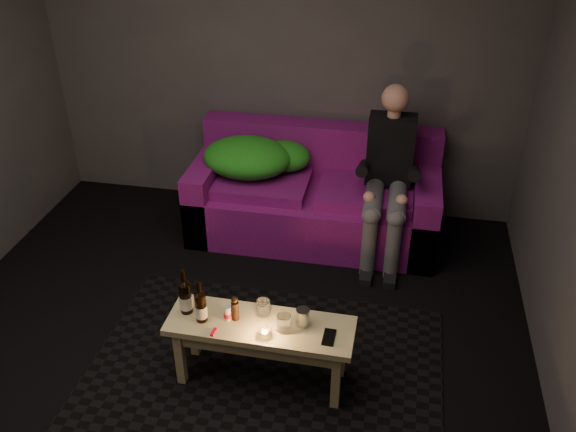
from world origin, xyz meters
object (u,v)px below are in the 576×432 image
sofa (315,198)px  coffee_table (261,334)px  beer_bottle_b (201,306)px  steel_cup (303,317)px  person (388,173)px  beer_bottle_a (185,297)px

sofa → coffee_table: 1.74m
beer_bottle_b → steel_cup: beer_bottle_b is taller
sofa → beer_bottle_b: (-0.40, -1.77, 0.24)m
sofa → person: 0.71m
beer_bottle_b → sofa: bearing=77.4°
coffee_table → sofa: bearing=88.2°
coffee_table → person: bearing=68.1°
beer_bottle_b → steel_cup: size_ratio=2.53×
beer_bottle_b → coffee_table: bearing=5.7°
person → coffee_table: 1.73m
sofa → beer_bottle_a: size_ratio=6.56×
coffee_table → beer_bottle_a: beer_bottle_a is taller
person → beer_bottle_b: size_ratio=4.76×
sofa → steel_cup: bearing=-83.7°
person → steel_cup: person is taller
person → beer_bottle_a: bearing=-124.9°
beer_bottle_a → steel_cup: beer_bottle_a is taller
beer_bottle_a → beer_bottle_b: size_ratio=1.09×
beer_bottle_a → steel_cup: size_ratio=2.75×
person → steel_cup: size_ratio=12.03×
person → steel_cup: 1.60m
sofa → steel_cup: sofa is taller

